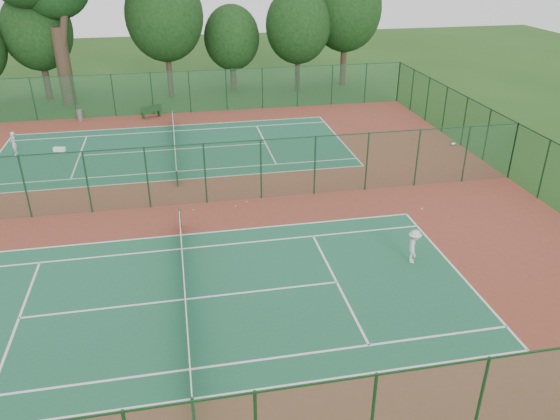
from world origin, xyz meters
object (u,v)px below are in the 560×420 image
object	(u,v)px
bench	(151,111)
trash_bin	(80,115)
kit_bag	(59,149)
player_near	(414,246)
player_far	(14,143)

from	to	relation	value
bench	trash_bin	bearing A→B (deg)	154.57
kit_bag	bench	bearing A→B (deg)	63.41
trash_bin	bench	bearing A→B (deg)	-3.06
player_near	kit_bag	bearing A→B (deg)	65.80
trash_bin	kit_bag	xyz separation A→B (m)	(-0.51, -7.15, -0.30)
player_far	kit_bag	bearing A→B (deg)	90.41
trash_bin	player_far	bearing A→B (deg)	-114.42
player_near	bench	xyz separation A→B (m)	(-11.94, 25.06, -0.28)
player_near	kit_bag	world-z (taller)	player_near
bench	kit_bag	bearing A→B (deg)	-154.27
player_near	player_far	bearing A→B (deg)	70.12
player_near	kit_bag	distance (m)	25.67
player_far	kit_bag	xyz separation A→B (m)	(2.80, 0.14, -0.67)
player_far	bench	world-z (taller)	player_far
player_far	kit_bag	world-z (taller)	player_far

